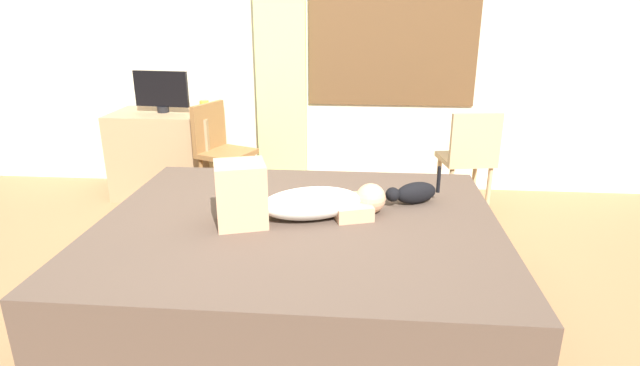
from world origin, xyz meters
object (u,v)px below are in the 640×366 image
object	(u,v)px
desk	(169,154)
chair_by_desk	(220,147)
cat	(413,193)
chair_spare	(469,156)
person_lying	(294,200)
cup	(204,106)
tv_monitor	(161,91)
bed	(299,261)

from	to	relation	value
desk	chair_by_desk	xyz separation A→B (m)	(0.53, -0.23, 0.14)
cat	chair_spare	size ratio (longest dim) A/B	0.39
person_lying	desk	distance (m)	2.13
desk	cup	distance (m)	0.54
chair_by_desk	chair_spare	bearing A→B (deg)	-2.75
cat	tv_monitor	size ratio (longest dim) A/B	0.69
desk	chair_spare	distance (m)	2.55
cat	chair_by_desk	distance (m)	1.85
person_lying	chair_spare	distance (m)	1.77
cat	chair_spare	bearing A→B (deg)	63.14
chair_by_desk	cat	bearing A→B (deg)	-37.05
tv_monitor	bed	bearing A→B (deg)	-50.26
tv_monitor	chair_by_desk	bearing A→B (deg)	-23.29
cat	tv_monitor	world-z (taller)	tv_monitor
tv_monitor	chair_by_desk	distance (m)	0.72
cup	chair_spare	xyz separation A→B (m)	(2.19, -0.40, -0.28)
tv_monitor	cup	bearing A→B (deg)	11.02
cup	cat	bearing A→B (deg)	-40.19
person_lying	tv_monitor	distance (m)	2.15
cat	chair_by_desk	xyz separation A→B (m)	(-1.48, 1.12, -0.05)
bed	chair_spare	bearing A→B (deg)	48.91
person_lying	chair_by_desk	xyz separation A→B (m)	(-0.81, 1.41, -0.10)
desk	chair_by_desk	world-z (taller)	chair_by_desk
person_lying	tv_monitor	xyz separation A→B (m)	(-1.35, 1.64, 0.31)
chair_by_desk	chair_spare	distance (m)	2.00
bed	chair_by_desk	world-z (taller)	chair_by_desk
chair_by_desk	cup	bearing A→B (deg)	123.44
desk	tv_monitor	size ratio (longest dim) A/B	1.87
desk	tv_monitor	xyz separation A→B (m)	(-0.01, -0.00, 0.55)
bed	desk	distance (m)	2.15
person_lying	cup	bearing A→B (deg)	120.55
person_lying	chair_by_desk	bearing A→B (deg)	119.91
bed	tv_monitor	world-z (taller)	tv_monitor
cup	chair_by_desk	world-z (taller)	chair_by_desk
chair_by_desk	chair_spare	xyz separation A→B (m)	(2.00, -0.10, 0.00)
person_lying	cup	xyz separation A→B (m)	(-1.01, 1.71, 0.18)
chair_spare	chair_by_desk	bearing A→B (deg)	177.25
cat	tv_monitor	distance (m)	2.46
chair_spare	cup	bearing A→B (deg)	169.77
bed	cat	world-z (taller)	cat
person_lying	desk	xyz separation A→B (m)	(-1.34, 1.64, -0.24)
tv_monitor	cup	world-z (taller)	tv_monitor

